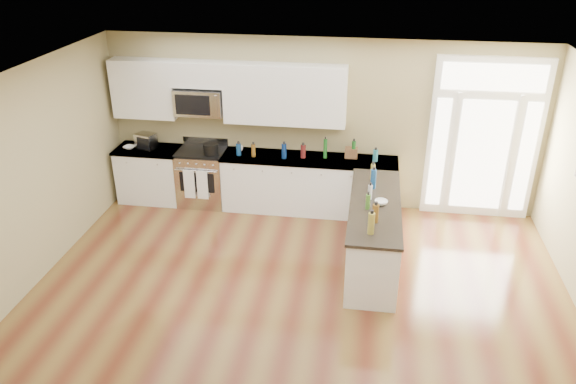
% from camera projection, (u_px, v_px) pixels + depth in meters
% --- Properties ---
extents(ground, '(8.00, 8.00, 0.00)m').
position_uv_depth(ground, '(282.00, 365.00, 6.15)').
color(ground, '#5C2B1A').
extents(room_shell, '(8.00, 8.00, 8.00)m').
position_uv_depth(room_shell, '(281.00, 230.00, 5.40)').
color(room_shell, tan).
rests_on(room_shell, ground).
extents(back_cabinet_left, '(1.10, 0.66, 0.94)m').
position_uv_depth(back_cabinet_left, '(152.00, 176.00, 9.63)').
color(back_cabinet_left, white).
rests_on(back_cabinet_left, ground).
extents(back_cabinet_right, '(2.85, 0.66, 0.94)m').
position_uv_depth(back_cabinet_right, '(308.00, 186.00, 9.26)').
color(back_cabinet_right, white).
rests_on(back_cabinet_right, ground).
extents(peninsula_cabinet, '(0.69, 2.32, 0.94)m').
position_uv_depth(peninsula_cabinet, '(373.00, 235.00, 7.82)').
color(peninsula_cabinet, white).
rests_on(peninsula_cabinet, ground).
extents(upper_cabinet_left, '(1.04, 0.33, 0.95)m').
position_uv_depth(upper_cabinet_left, '(144.00, 89.00, 9.11)').
color(upper_cabinet_left, white).
rests_on(upper_cabinet_left, room_shell).
extents(upper_cabinet_right, '(1.94, 0.33, 0.95)m').
position_uv_depth(upper_cabinet_right, '(285.00, 95.00, 8.79)').
color(upper_cabinet_right, white).
rests_on(upper_cabinet_right, room_shell).
extents(upper_cabinet_short, '(0.82, 0.33, 0.40)m').
position_uv_depth(upper_cabinet_short, '(199.00, 74.00, 8.86)').
color(upper_cabinet_short, white).
rests_on(upper_cabinet_short, room_shell).
extents(microwave, '(0.78, 0.41, 0.42)m').
position_uv_depth(microwave, '(200.00, 102.00, 9.02)').
color(microwave, silver).
rests_on(microwave, room_shell).
extents(entry_door, '(1.70, 0.10, 2.60)m').
position_uv_depth(entry_door, '(483.00, 140.00, 8.74)').
color(entry_door, white).
rests_on(entry_door, ground).
extents(kitchen_range, '(0.78, 0.69, 1.08)m').
position_uv_depth(kitchen_range, '(203.00, 177.00, 9.48)').
color(kitchen_range, silver).
rests_on(kitchen_range, ground).
extents(stockpot, '(0.26, 0.26, 0.19)m').
position_uv_depth(stockpot, '(211.00, 149.00, 9.11)').
color(stockpot, black).
rests_on(stockpot, kitchen_range).
extents(toaster_oven, '(0.36, 0.31, 0.26)m').
position_uv_depth(toaster_oven, '(146.00, 141.00, 9.35)').
color(toaster_oven, silver).
rests_on(toaster_oven, back_cabinet_left).
extents(cardboard_box, '(0.20, 0.15, 0.16)m').
position_uv_depth(cardboard_box, '(351.00, 153.00, 9.02)').
color(cardboard_box, brown).
rests_on(cardboard_box, back_cabinet_right).
extents(bowl_left, '(0.22, 0.22, 0.04)m').
position_uv_depth(bowl_left, '(129.00, 147.00, 9.38)').
color(bowl_left, white).
rests_on(bowl_left, back_cabinet_left).
extents(bowl_peninsula, '(0.23, 0.23, 0.06)m').
position_uv_depth(bowl_peninsula, '(381.00, 202.00, 7.55)').
color(bowl_peninsula, white).
rests_on(bowl_peninsula, peninsula_cabinet).
extents(cup_counter, '(0.13, 0.13, 0.09)m').
position_uv_depth(cup_counter, '(240.00, 149.00, 9.28)').
color(cup_counter, white).
rests_on(cup_counter, back_cabinet_right).
extents(counter_bottles, '(2.31, 2.45, 0.32)m').
position_uv_depth(counter_bottles, '(334.00, 172.00, 8.24)').
color(counter_bottles, '#19591E').
rests_on(counter_bottles, back_cabinet_right).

